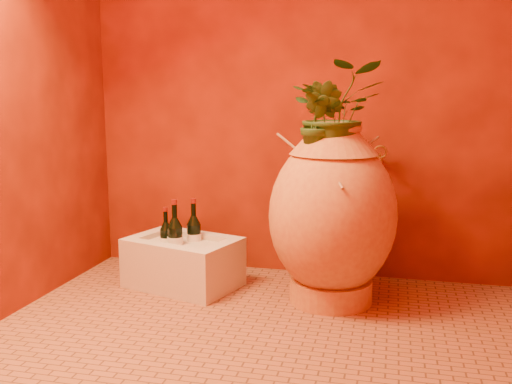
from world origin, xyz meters
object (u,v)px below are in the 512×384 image
(stone_basin, at_px, (183,263))
(wine_bottle_b, at_px, (166,240))
(wall_tap, at_px, (380,160))
(amphora, at_px, (332,215))
(wine_bottle_a, at_px, (175,240))
(wine_bottle_c, at_px, (194,236))

(stone_basin, xyz_separation_m, wine_bottle_b, (-0.11, 0.03, 0.12))
(wall_tap, bearing_deg, amphora, -120.40)
(wine_bottle_a, xyz_separation_m, wine_bottle_c, (0.07, 0.11, -0.00))
(amphora, relative_size, stone_basin, 1.38)
(amphora, height_order, stone_basin, amphora)
(wine_bottle_a, height_order, wine_bottle_c, wine_bottle_a)
(wine_bottle_c, height_order, wall_tap, wall_tap)
(wine_bottle_a, bearing_deg, stone_basin, 47.01)
(stone_basin, bearing_deg, wine_bottle_b, 165.80)
(wine_bottle_c, bearing_deg, amphora, -8.50)
(stone_basin, bearing_deg, wall_tap, 17.50)
(wall_tap, bearing_deg, wine_bottle_a, -161.36)
(wine_bottle_a, height_order, wine_bottle_b, wine_bottle_a)
(amphora, distance_m, stone_basin, 0.90)
(stone_basin, height_order, wall_tap, wall_tap)
(amphora, height_order, wine_bottle_c, amphora)
(wine_bottle_a, relative_size, wine_bottle_b, 1.20)
(wall_tap, bearing_deg, wine_bottle_c, -165.84)
(stone_basin, bearing_deg, amphora, -2.94)
(amphora, height_order, wall_tap, amphora)
(wine_bottle_a, relative_size, wine_bottle_c, 1.03)
(wine_bottle_a, xyz_separation_m, wine_bottle_b, (-0.08, 0.06, -0.02))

